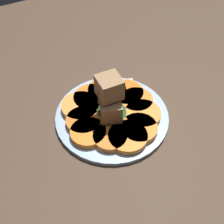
% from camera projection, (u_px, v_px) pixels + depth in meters
% --- Properties ---
extents(table_slab, '(1.20, 1.20, 0.02)m').
position_uv_depth(table_slab, '(112.00, 121.00, 0.72)').
color(table_slab, '#4C3828').
rests_on(table_slab, ground).
extents(plate, '(0.26, 0.26, 0.01)m').
position_uv_depth(plate, '(112.00, 117.00, 0.71)').
color(plate, '#99B7D1').
rests_on(plate, table_slab).
extents(carrot_slice_0, '(0.08, 0.08, 0.01)m').
position_uv_depth(carrot_slice_0, '(137.00, 100.00, 0.72)').
color(carrot_slice_0, orange).
rests_on(carrot_slice_0, plate).
extents(carrot_slice_1, '(0.08, 0.08, 0.01)m').
position_uv_depth(carrot_slice_1, '(126.00, 93.00, 0.74)').
color(carrot_slice_1, orange).
rests_on(carrot_slice_1, plate).
extents(carrot_slice_2, '(0.09, 0.09, 0.01)m').
position_uv_depth(carrot_slice_2, '(107.00, 91.00, 0.74)').
color(carrot_slice_2, orange).
rests_on(carrot_slice_2, plate).
extents(carrot_slice_3, '(0.09, 0.09, 0.01)m').
position_uv_depth(carrot_slice_3, '(92.00, 98.00, 0.73)').
color(carrot_slice_3, orange).
rests_on(carrot_slice_3, plate).
extents(carrot_slice_4, '(0.09, 0.09, 0.01)m').
position_uv_depth(carrot_slice_4, '(81.00, 107.00, 0.71)').
color(carrot_slice_4, orange).
rests_on(carrot_slice_4, plate).
extents(carrot_slice_5, '(0.08, 0.08, 0.01)m').
position_uv_depth(carrot_slice_5, '(84.00, 121.00, 0.68)').
color(carrot_slice_5, orange).
rests_on(carrot_slice_5, plate).
extents(carrot_slice_6, '(0.08, 0.08, 0.01)m').
position_uv_depth(carrot_slice_6, '(88.00, 132.00, 0.66)').
color(carrot_slice_6, orange).
rests_on(carrot_slice_6, plate).
extents(carrot_slice_7, '(0.07, 0.07, 0.01)m').
position_uv_depth(carrot_slice_7, '(110.00, 137.00, 0.65)').
color(carrot_slice_7, orange).
rests_on(carrot_slice_7, plate).
extents(carrot_slice_8, '(0.08, 0.08, 0.01)m').
position_uv_depth(carrot_slice_8, '(129.00, 136.00, 0.65)').
color(carrot_slice_8, orange).
rests_on(carrot_slice_8, plate).
extents(carrot_slice_9, '(0.08, 0.08, 0.01)m').
position_uv_depth(carrot_slice_9, '(139.00, 128.00, 0.67)').
color(carrot_slice_9, orange).
rests_on(carrot_slice_9, plate).
extents(carrot_slice_10, '(0.08, 0.08, 0.01)m').
position_uv_depth(carrot_slice_10, '(143.00, 114.00, 0.70)').
color(carrot_slice_10, orange).
rests_on(carrot_slice_10, plate).
extents(center_pile, '(0.08, 0.07, 0.11)m').
position_uv_depth(center_pile, '(111.00, 103.00, 0.66)').
color(center_pile, '#235128').
rests_on(center_pile, plate).
extents(fork, '(0.18, 0.07, 0.00)m').
position_uv_depth(fork, '(140.00, 107.00, 0.72)').
color(fork, silver).
rests_on(fork, plate).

